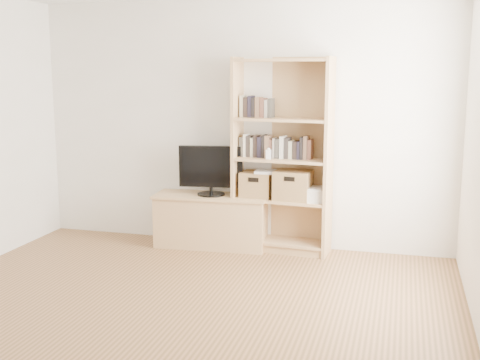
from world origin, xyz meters
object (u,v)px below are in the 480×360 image
at_px(tv_stand, 211,222).
at_px(laptop, 272,172).
at_px(bookshelf, 282,156).
at_px(television, 211,170).
at_px(basket_right, 293,185).
at_px(baby_monitor, 269,155).
at_px(basket_left, 257,184).

bearing_deg(tv_stand, laptop, -0.37).
bearing_deg(tv_stand, bookshelf, -0.66).
bearing_deg(bookshelf, television, -172.43).
relative_size(television, basket_right, 1.86).
bearing_deg(baby_monitor, bookshelf, 39.67).
height_order(baby_monitor, basket_left, baby_monitor).
relative_size(television, basket_left, 2.10).
bearing_deg(laptop, basket_left, 170.82).
distance_m(tv_stand, baby_monitor, 0.99).
relative_size(television, baby_monitor, 7.06).
height_order(tv_stand, baby_monitor, baby_monitor).
bearing_deg(laptop, television, -179.74).
bearing_deg(baby_monitor, basket_left, 140.51).
distance_m(bookshelf, basket_right, 0.32).
distance_m(bookshelf, basket_left, 0.41).
relative_size(tv_stand, basket_right, 3.21).
relative_size(baby_monitor, basket_right, 0.26).
relative_size(basket_left, laptop, 0.95).
bearing_deg(basket_right, laptop, -178.84).
height_order(tv_stand, basket_left, basket_left).
xyz_separation_m(bookshelf, television, (-0.76, -0.04, -0.17)).
distance_m(baby_monitor, laptop, 0.22).
distance_m(tv_stand, television, 0.56).
relative_size(baby_monitor, laptop, 0.28).
bearing_deg(basket_left, baby_monitor, -35.85).
bearing_deg(basket_left, television, -170.65).
height_order(bookshelf, basket_right, bookshelf).
bearing_deg(tv_stand, basket_left, 2.80).
xyz_separation_m(basket_right, laptop, (-0.22, 0.01, 0.13)).
xyz_separation_m(television, laptop, (0.65, 0.04, 0.01)).
xyz_separation_m(tv_stand, television, (0.00, 0.00, 0.56)).
bearing_deg(bookshelf, baby_monitor, -135.00).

